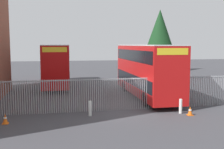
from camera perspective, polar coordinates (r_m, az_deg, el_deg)
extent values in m
plane|color=#3D3D42|center=(26.62, -1.66, -3.36)|extent=(100.00, 100.00, 0.00)
cylinder|color=gray|center=(18.54, -21.99, -4.60)|extent=(0.06, 0.06, 2.20)
cylinder|color=gray|center=(18.52, -21.57, -4.60)|extent=(0.06, 0.06, 2.20)
cylinder|color=gray|center=(18.49, -21.14, -4.60)|extent=(0.06, 0.06, 2.20)
cylinder|color=gray|center=(18.47, -20.71, -4.59)|extent=(0.06, 0.06, 2.20)
cylinder|color=gray|center=(18.44, -20.28, -4.59)|extent=(0.06, 0.06, 2.20)
cylinder|color=gray|center=(18.42, -19.85, -4.59)|extent=(0.06, 0.06, 2.20)
cylinder|color=gray|center=(18.40, -19.42, -4.58)|extent=(0.06, 0.06, 2.20)
cylinder|color=gray|center=(18.38, -18.99, -4.58)|extent=(0.06, 0.06, 2.20)
cylinder|color=gray|center=(18.36, -18.56, -4.57)|extent=(0.06, 0.06, 2.20)
cylinder|color=gray|center=(18.34, -18.12, -4.57)|extent=(0.06, 0.06, 2.20)
cylinder|color=gray|center=(18.33, -17.69, -4.56)|extent=(0.06, 0.06, 2.20)
cylinder|color=gray|center=(18.31, -17.25, -4.56)|extent=(0.06, 0.06, 2.20)
cylinder|color=gray|center=(18.30, -16.82, -4.55)|extent=(0.06, 0.06, 2.20)
cylinder|color=gray|center=(18.28, -16.38, -4.55)|extent=(0.06, 0.06, 2.20)
cylinder|color=gray|center=(18.27, -15.94, -4.54)|extent=(0.06, 0.06, 2.20)
cylinder|color=gray|center=(18.26, -15.50, -4.53)|extent=(0.06, 0.06, 2.20)
cylinder|color=gray|center=(18.25, -15.06, -4.53)|extent=(0.06, 0.06, 2.20)
cylinder|color=gray|center=(18.24, -14.63, -4.52)|extent=(0.06, 0.06, 2.20)
cylinder|color=gray|center=(18.23, -14.19, -4.51)|extent=(0.06, 0.06, 2.20)
cylinder|color=gray|center=(18.22, -13.75, -4.51)|extent=(0.06, 0.06, 2.20)
cylinder|color=gray|center=(18.21, -13.31, -4.50)|extent=(0.06, 0.06, 2.20)
cylinder|color=gray|center=(18.21, -12.87, -4.49)|extent=(0.06, 0.06, 2.20)
cylinder|color=gray|center=(18.21, -12.43, -4.48)|extent=(0.06, 0.06, 2.20)
cylinder|color=gray|center=(18.20, -11.98, -4.47)|extent=(0.06, 0.06, 2.20)
cylinder|color=gray|center=(18.20, -11.54, -4.47)|extent=(0.06, 0.06, 2.20)
cylinder|color=gray|center=(18.20, -11.10, -4.46)|extent=(0.06, 0.06, 2.20)
cylinder|color=gray|center=(18.20, -10.66, -4.45)|extent=(0.06, 0.06, 2.20)
cylinder|color=gray|center=(18.20, -10.22, -4.44)|extent=(0.06, 0.06, 2.20)
cylinder|color=gray|center=(18.20, -9.78, -4.43)|extent=(0.06, 0.06, 2.20)
cylinder|color=gray|center=(18.21, -9.34, -4.42)|extent=(0.06, 0.06, 2.20)
cylinder|color=gray|center=(18.21, -8.90, -4.41)|extent=(0.06, 0.06, 2.20)
cylinder|color=gray|center=(18.22, -8.46, -4.40)|extent=(0.06, 0.06, 2.20)
cylinder|color=gray|center=(18.22, -8.02, -4.39)|extent=(0.06, 0.06, 2.20)
cylinder|color=gray|center=(18.23, -7.58, -4.37)|extent=(0.06, 0.06, 2.20)
cylinder|color=gray|center=(18.24, -7.14, -4.36)|extent=(0.06, 0.06, 2.20)
cylinder|color=gray|center=(18.25, -6.70, -4.35)|extent=(0.06, 0.06, 2.20)
cylinder|color=gray|center=(18.26, -6.26, -4.34)|extent=(0.06, 0.06, 2.20)
cylinder|color=gray|center=(18.27, -5.83, -4.33)|extent=(0.06, 0.06, 2.20)
cylinder|color=gray|center=(18.28, -5.39, -4.32)|extent=(0.06, 0.06, 2.20)
cylinder|color=gray|center=(18.30, -4.95, -4.30)|extent=(0.06, 0.06, 2.20)
cylinder|color=gray|center=(18.31, -4.52, -4.29)|extent=(0.06, 0.06, 2.20)
cylinder|color=gray|center=(18.33, -4.08, -4.28)|extent=(0.06, 0.06, 2.20)
cylinder|color=gray|center=(18.35, -3.65, -4.26)|extent=(0.06, 0.06, 2.20)
cylinder|color=gray|center=(18.36, -3.21, -4.25)|extent=(0.06, 0.06, 2.20)
cylinder|color=gray|center=(18.38, -2.78, -4.24)|extent=(0.06, 0.06, 2.20)
cylinder|color=gray|center=(18.40, -2.35, -4.22)|extent=(0.06, 0.06, 2.20)
cylinder|color=gray|center=(18.43, -1.92, -4.21)|extent=(0.06, 0.06, 2.20)
cylinder|color=gray|center=(18.45, -1.49, -4.20)|extent=(0.06, 0.06, 2.20)
cylinder|color=gray|center=(18.47, -1.06, -4.18)|extent=(0.06, 0.06, 2.20)
cylinder|color=gray|center=(18.50, -0.63, -4.17)|extent=(0.06, 0.06, 2.20)
cylinder|color=gray|center=(18.52, -0.21, -4.15)|extent=(0.06, 0.06, 2.20)
cylinder|color=gray|center=(18.55, 0.22, -4.14)|extent=(0.06, 0.06, 2.20)
cylinder|color=gray|center=(18.57, 0.64, -4.12)|extent=(0.06, 0.06, 2.20)
cylinder|color=gray|center=(18.60, 1.06, -4.11)|extent=(0.06, 0.06, 2.20)
cylinder|color=gray|center=(18.63, 1.48, -4.09)|extent=(0.06, 0.06, 2.20)
cylinder|color=gray|center=(18.66, 1.90, -4.07)|extent=(0.06, 0.06, 2.20)
cylinder|color=gray|center=(18.69, 2.32, -4.06)|extent=(0.06, 0.06, 2.20)
cylinder|color=gray|center=(18.73, 2.74, -4.04)|extent=(0.06, 0.06, 2.20)
cylinder|color=gray|center=(18.76, 3.15, -4.03)|extent=(0.06, 0.06, 2.20)
cylinder|color=gray|center=(18.79, 3.57, -4.01)|extent=(0.06, 0.06, 2.20)
cylinder|color=gray|center=(18.83, 3.98, -3.99)|extent=(0.06, 0.06, 2.20)
cylinder|color=gray|center=(18.87, 4.39, -3.98)|extent=(0.06, 0.06, 2.20)
cylinder|color=gray|center=(18.90, 4.80, -3.96)|extent=(0.06, 0.06, 2.20)
cylinder|color=gray|center=(18.94, 5.21, -3.94)|extent=(0.06, 0.06, 2.20)
cylinder|color=gray|center=(18.98, 5.61, -3.93)|extent=(0.06, 0.06, 2.20)
cylinder|color=gray|center=(19.02, 6.02, -3.91)|extent=(0.06, 0.06, 2.20)
cylinder|color=gray|center=(19.06, 6.42, -3.89)|extent=(0.06, 0.06, 2.20)
cylinder|color=gray|center=(19.10, 6.82, -3.87)|extent=(0.06, 0.06, 2.20)
cylinder|color=gray|center=(19.15, 7.22, -3.86)|extent=(0.06, 0.06, 2.20)
cylinder|color=gray|center=(19.19, 7.61, -3.84)|extent=(0.06, 0.06, 2.20)
cylinder|color=gray|center=(19.24, 8.01, -3.82)|extent=(0.06, 0.06, 2.20)
cylinder|color=gray|center=(19.28, 8.40, -3.80)|extent=(0.06, 0.06, 2.20)
cylinder|color=gray|center=(19.33, 8.79, -3.79)|extent=(0.06, 0.06, 2.20)
cylinder|color=gray|center=(19.38, 9.18, -3.77)|extent=(0.06, 0.06, 2.20)
cylinder|color=gray|center=(19.42, 9.57, -3.75)|extent=(0.06, 0.06, 2.20)
cylinder|color=gray|center=(19.47, 9.96, -3.73)|extent=(0.06, 0.06, 2.20)
cylinder|color=gray|center=(19.52, 10.34, -3.71)|extent=(0.06, 0.06, 2.20)
cylinder|color=gray|center=(19.57, 10.72, -3.70)|extent=(0.06, 0.06, 2.20)
cylinder|color=gray|center=(19.63, 11.10, -3.68)|extent=(0.06, 0.06, 2.20)
cylinder|color=gray|center=(19.68, 11.48, -3.66)|extent=(0.06, 0.06, 2.20)
cylinder|color=gray|center=(19.73, 11.85, -3.64)|extent=(0.06, 0.06, 2.20)
cylinder|color=gray|center=(19.79, 12.23, -3.62)|extent=(0.06, 0.06, 2.20)
cylinder|color=gray|center=(19.84, 12.60, -3.60)|extent=(0.06, 0.06, 2.20)
cylinder|color=gray|center=(19.90, 12.97, -3.58)|extent=(0.06, 0.06, 2.20)
cylinder|color=gray|center=(19.95, 13.33, -3.57)|extent=(0.06, 0.06, 2.20)
cylinder|color=gray|center=(20.01, 13.70, -3.55)|extent=(0.06, 0.06, 2.20)
cylinder|color=gray|center=(20.07, 14.06, -3.53)|extent=(0.06, 0.06, 2.20)
cylinder|color=gray|center=(20.13, 14.42, -3.51)|extent=(0.06, 0.06, 2.20)
cylinder|color=gray|center=(20.19, 14.78, -3.49)|extent=(0.06, 0.06, 2.20)
cylinder|color=gray|center=(20.25, 15.14, -3.47)|extent=(0.06, 0.06, 2.20)
cylinder|color=gray|center=(20.31, 15.49, -3.45)|extent=(0.06, 0.06, 2.20)
cylinder|color=gray|center=(20.38, 15.84, -3.43)|extent=(0.06, 0.06, 2.20)
cylinder|color=gray|center=(20.44, 16.19, -3.42)|extent=(0.06, 0.06, 2.20)
cylinder|color=gray|center=(20.50, 16.54, -3.40)|extent=(0.06, 0.06, 2.20)
cylinder|color=gray|center=(20.57, 16.89, -3.38)|extent=(0.06, 0.06, 2.20)
cylinder|color=gray|center=(20.63, 17.23, -3.36)|extent=(0.06, 0.06, 2.20)
cylinder|color=gray|center=(20.70, 17.57, -3.34)|extent=(0.06, 0.06, 2.20)
cylinder|color=gray|center=(20.77, 17.91, -3.32)|extent=(0.06, 0.06, 2.20)
cylinder|color=gray|center=(20.83, 18.25, -3.30)|extent=(0.06, 0.06, 2.20)
cylinder|color=gray|center=(20.90, 18.58, -3.28)|extent=(0.06, 0.06, 2.20)
cylinder|color=gray|center=(20.97, 18.91, -3.26)|extent=(0.06, 0.06, 2.20)
cylinder|color=gray|center=(21.04, 19.24, -3.25)|extent=(0.06, 0.06, 2.20)
cylinder|color=gray|center=(21.11, 19.57, -3.23)|extent=(0.06, 0.06, 2.20)
cylinder|color=gray|center=(21.18, 19.90, -3.21)|extent=(0.06, 0.06, 2.20)
cylinder|color=gray|center=(21.25, 20.22, -3.19)|extent=(0.06, 0.06, 2.20)
cylinder|color=gray|center=(21.33, 20.54, -3.17)|extent=(0.06, 0.06, 2.20)
cylinder|color=gray|center=(21.40, 20.86, -3.15)|extent=(0.06, 0.06, 2.20)
cylinder|color=gray|center=(21.47, 21.18, -3.13)|extent=(0.06, 0.06, 2.20)
cylinder|color=gray|center=(21.55, 21.49, -3.11)|extent=(0.06, 0.06, 2.20)
cylinder|color=gray|center=(21.62, 21.81, -3.10)|extent=(0.06, 0.06, 2.20)
cylinder|color=gray|center=(21.70, 22.12, -3.08)|extent=(0.06, 0.06, 2.20)
cylinder|color=gray|center=(18.52, 2.13, -0.96)|extent=(16.06, 0.07, 0.07)
cube|color=red|center=(23.21, 7.10, 1.03)|extent=(2.50, 10.80, 4.00)
cube|color=black|center=(23.30, 7.07, -0.93)|extent=(2.54, 10.37, 0.90)
cube|color=black|center=(23.14, 7.14, 3.99)|extent=(2.54, 10.37, 0.90)
cube|color=yellow|center=(18.12, 12.46, 4.70)|extent=(2.12, 0.12, 0.44)
cube|color=silver|center=(23.12, 7.16, 6.05)|extent=(2.50, 10.80, 0.08)
cylinder|color=black|center=(19.99, 7.02, -5.12)|extent=(0.30, 1.04, 1.04)
cylinder|color=black|center=(20.77, 12.82, -4.80)|extent=(0.30, 1.04, 1.04)
cylinder|color=black|center=(25.97, 2.69, -2.44)|extent=(0.30, 1.04, 1.04)
cylinder|color=black|center=(26.58, 7.30, -2.29)|extent=(0.30, 1.04, 1.04)
cube|color=#B70C0C|center=(30.02, -11.64, 2.13)|extent=(2.50, 10.80, 4.00)
cube|color=black|center=(30.09, -11.60, 0.61)|extent=(2.54, 10.37, 0.90)
cube|color=black|center=(29.96, -11.69, 4.42)|extent=(2.54, 10.37, 0.90)
cube|color=yellow|center=(24.60, -11.83, 5.09)|extent=(2.12, 0.12, 0.44)
cube|color=silver|center=(29.95, -11.72, 6.00)|extent=(2.50, 10.80, 0.08)
cylinder|color=black|center=(26.92, -13.96, -2.31)|extent=(0.30, 1.04, 1.04)
cylinder|color=black|center=(26.90, -9.27, -2.22)|extent=(0.30, 1.04, 1.04)
cylinder|color=black|center=(33.18, -13.42, -0.71)|extent=(0.30, 1.04, 1.04)
cylinder|color=black|center=(33.16, -9.62, -0.63)|extent=(0.30, 1.04, 1.04)
cylinder|color=silver|center=(17.29, -4.58, -7.04)|extent=(0.20, 0.20, 0.95)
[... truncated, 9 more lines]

